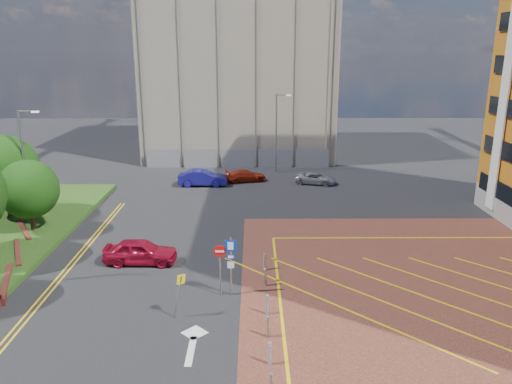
{
  "coord_description": "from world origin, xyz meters",
  "views": [
    {
      "loc": [
        1.65,
        -22.42,
        12.28
      ],
      "look_at": [
        1.8,
        2.56,
        5.11
      ],
      "focal_mm": 35.0,
      "sensor_mm": 36.0,
      "label": 1
    }
  ],
  "objects_px": {
    "warning_sign": "(179,290)",
    "tree_c": "(29,189)",
    "sign_cluster": "(227,260)",
    "tree_d": "(4,169)",
    "car_blue_back": "(203,178)",
    "lamp_left_far": "(25,162)",
    "car_red_back": "(246,176)",
    "car_silver_back": "(315,178)",
    "car_red_left": "(140,251)",
    "lamp_back": "(277,130)"
  },
  "relations": [
    {
      "from": "sign_cluster",
      "to": "car_red_back",
      "type": "bearing_deg",
      "value": 88.42
    },
    {
      "from": "tree_c",
      "to": "car_red_back",
      "type": "bearing_deg",
      "value": 44.24
    },
    {
      "from": "car_red_back",
      "to": "sign_cluster",
      "type": "bearing_deg",
      "value": 164.21
    },
    {
      "from": "lamp_back",
      "to": "warning_sign",
      "type": "bearing_deg",
      "value": -101.45
    },
    {
      "from": "lamp_left_far",
      "to": "lamp_back",
      "type": "bearing_deg",
      "value": 40.86
    },
    {
      "from": "lamp_left_far",
      "to": "car_red_back",
      "type": "distance_m",
      "value": 19.94
    },
    {
      "from": "car_red_back",
      "to": "car_silver_back",
      "type": "bearing_deg",
      "value": -111.83
    },
    {
      "from": "lamp_left_far",
      "to": "tree_c",
      "type": "bearing_deg",
      "value": -65.29
    },
    {
      "from": "sign_cluster",
      "to": "tree_d",
      "type": "bearing_deg",
      "value": 144.42
    },
    {
      "from": "tree_c",
      "to": "car_silver_back",
      "type": "height_order",
      "value": "tree_c"
    },
    {
      "from": "lamp_back",
      "to": "sign_cluster",
      "type": "relative_size",
      "value": 2.5
    },
    {
      "from": "car_blue_back",
      "to": "car_red_back",
      "type": "height_order",
      "value": "car_blue_back"
    },
    {
      "from": "lamp_left_far",
      "to": "car_red_left",
      "type": "distance_m",
      "value": 12.31
    },
    {
      "from": "car_red_back",
      "to": "car_blue_back",
      "type": "bearing_deg",
      "value": 96.09
    },
    {
      "from": "tree_c",
      "to": "warning_sign",
      "type": "xyz_separation_m",
      "value": [
        11.65,
        -11.27,
        -1.76
      ]
    },
    {
      "from": "car_red_left",
      "to": "car_red_back",
      "type": "bearing_deg",
      "value": -16.26
    },
    {
      "from": "lamp_back",
      "to": "car_red_left",
      "type": "relative_size",
      "value": 1.86
    },
    {
      "from": "warning_sign",
      "to": "car_blue_back",
      "type": "bearing_deg",
      "value": 92.87
    },
    {
      "from": "tree_c",
      "to": "tree_d",
      "type": "distance_m",
      "value": 4.3
    },
    {
      "from": "car_red_back",
      "to": "car_silver_back",
      "type": "height_order",
      "value": "car_red_back"
    },
    {
      "from": "car_blue_back",
      "to": "car_silver_back",
      "type": "height_order",
      "value": "car_blue_back"
    },
    {
      "from": "tree_d",
      "to": "warning_sign",
      "type": "relative_size",
      "value": 2.7
    },
    {
      "from": "tree_c",
      "to": "sign_cluster",
      "type": "relative_size",
      "value": 1.53
    },
    {
      "from": "tree_d",
      "to": "lamp_back",
      "type": "relative_size",
      "value": 0.76
    },
    {
      "from": "tree_c",
      "to": "warning_sign",
      "type": "relative_size",
      "value": 2.18
    },
    {
      "from": "tree_c",
      "to": "lamp_left_far",
      "type": "height_order",
      "value": "lamp_left_far"
    },
    {
      "from": "warning_sign",
      "to": "car_silver_back",
      "type": "relative_size",
      "value": 0.59
    },
    {
      "from": "lamp_back",
      "to": "car_blue_back",
      "type": "xyz_separation_m",
      "value": [
        -7.12,
        -5.42,
        -3.61
      ]
    },
    {
      "from": "tree_c",
      "to": "sign_cluster",
      "type": "height_order",
      "value": "tree_c"
    },
    {
      "from": "car_red_left",
      "to": "tree_c",
      "type": "bearing_deg",
      "value": 60.84
    },
    {
      "from": "lamp_left_far",
      "to": "warning_sign",
      "type": "xyz_separation_m",
      "value": [
        12.57,
        -13.27,
        -3.23
      ]
    },
    {
      "from": "lamp_left_far",
      "to": "car_red_left",
      "type": "bearing_deg",
      "value": -36.58
    },
    {
      "from": "tree_c",
      "to": "lamp_left_far",
      "type": "relative_size",
      "value": 0.61
    },
    {
      "from": "warning_sign",
      "to": "car_silver_back",
      "type": "bearing_deg",
      "value": 68.99
    },
    {
      "from": "tree_d",
      "to": "lamp_back",
      "type": "bearing_deg",
      "value": 36.09
    },
    {
      "from": "warning_sign",
      "to": "car_red_back",
      "type": "xyz_separation_m",
      "value": [
        2.78,
        25.32,
        -0.86
      ]
    },
    {
      "from": "lamp_left_far",
      "to": "car_blue_back",
      "type": "xyz_separation_m",
      "value": [
        11.38,
        10.58,
        -3.91
      ]
    },
    {
      "from": "car_red_left",
      "to": "car_silver_back",
      "type": "bearing_deg",
      "value": -33.58
    },
    {
      "from": "car_red_back",
      "to": "car_silver_back",
      "type": "xyz_separation_m",
      "value": [
        6.61,
        -0.88,
        -0.03
      ]
    },
    {
      "from": "tree_c",
      "to": "warning_sign",
      "type": "height_order",
      "value": "tree_c"
    },
    {
      "from": "tree_d",
      "to": "car_blue_back",
      "type": "bearing_deg",
      "value": 35.46
    },
    {
      "from": "warning_sign",
      "to": "car_blue_back",
      "type": "distance_m",
      "value": 23.89
    },
    {
      "from": "tree_c",
      "to": "car_blue_back",
      "type": "relative_size",
      "value": 1.08
    },
    {
      "from": "tree_d",
      "to": "lamp_back",
      "type": "height_order",
      "value": "lamp_back"
    },
    {
      "from": "car_red_left",
      "to": "car_red_back",
      "type": "distance_m",
      "value": 19.93
    },
    {
      "from": "tree_d",
      "to": "sign_cluster",
      "type": "xyz_separation_m",
      "value": [
        16.8,
        -12.02,
        -1.92
      ]
    },
    {
      "from": "tree_c",
      "to": "car_silver_back",
      "type": "relative_size",
      "value": 1.28
    },
    {
      "from": "lamp_left_far",
      "to": "car_blue_back",
      "type": "bearing_deg",
      "value": 42.93
    },
    {
      "from": "car_blue_back",
      "to": "tree_c",
      "type": "bearing_deg",
      "value": 140.37
    },
    {
      "from": "warning_sign",
      "to": "tree_c",
      "type": "bearing_deg",
      "value": 135.95
    }
  ]
}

